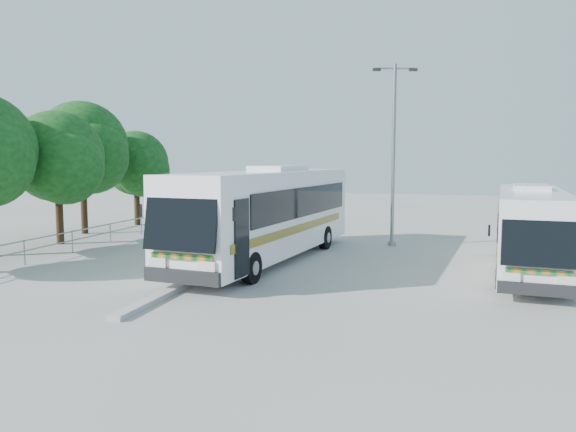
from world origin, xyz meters
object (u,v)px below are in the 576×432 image
(tree_far_e, at_px, (137,163))
(coach_main, at_px, (268,212))
(lamppost, at_px, (394,147))
(tree_far_d, at_px, (83,147))
(coach_adjacent, at_px, (531,227))
(tree_far_c, at_px, (58,157))

(tree_far_e, bearing_deg, coach_main, -40.39)
(lamppost, bearing_deg, tree_far_d, 163.71)
(coach_adjacent, bearing_deg, tree_far_c, -177.83)
(tree_far_e, distance_m, lamppost, 16.84)
(coach_main, xyz_separation_m, lamppost, (4.57, 5.38, 2.73))
(coach_main, relative_size, coach_adjacent, 1.22)
(tree_far_c, relative_size, tree_far_e, 1.10)
(tree_far_d, relative_size, lamppost, 0.85)
(coach_adjacent, distance_m, lamppost, 8.04)
(tree_far_e, bearing_deg, coach_adjacent, -23.91)
(tree_far_e, relative_size, lamppost, 0.69)
(tree_far_c, xyz_separation_m, coach_adjacent, (21.11, -1.38, -2.61))
(tree_far_d, xyz_separation_m, coach_main, (12.31, -5.39, -2.81))
(coach_main, bearing_deg, tree_far_d, 163.44)
(coach_adjacent, relative_size, lamppost, 1.28)
(tree_far_e, height_order, coach_adjacent, tree_far_e)
(tree_far_d, xyz_separation_m, tree_far_e, (0.68, 4.50, -0.93))
(tree_far_d, height_order, coach_main, tree_far_d)
(tree_far_c, height_order, coach_main, tree_far_c)
(coach_main, xyz_separation_m, coach_adjacent, (9.99, 0.31, -0.36))
(tree_far_c, bearing_deg, lamppost, 13.24)
(tree_far_d, distance_m, coach_main, 13.72)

